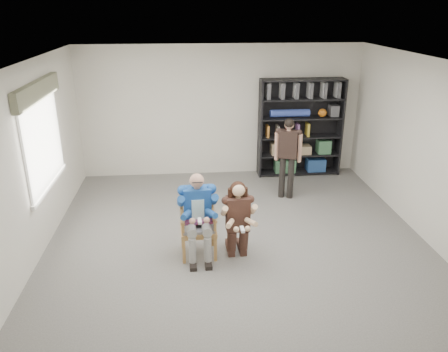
{
  "coord_description": "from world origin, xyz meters",
  "views": [
    {
      "loc": [
        -0.77,
        -5.68,
        3.53
      ],
      "look_at": [
        -0.2,
        0.6,
        1.05
      ],
      "focal_mm": 35.0,
      "sensor_mm": 36.0,
      "label": 1
    }
  ],
  "objects_px": {
    "seated_man": "(198,216)",
    "kneeling_woman": "(238,221)",
    "bookshelf": "(300,128)",
    "standing_man": "(287,159)",
    "armchair": "(198,225)"
  },
  "relations": [
    {
      "from": "armchair",
      "to": "standing_man",
      "type": "distance_m",
      "value": 2.66
    },
    {
      "from": "armchair",
      "to": "kneeling_woman",
      "type": "distance_m",
      "value": 0.6
    },
    {
      "from": "bookshelf",
      "to": "standing_man",
      "type": "relative_size",
      "value": 1.32
    },
    {
      "from": "kneeling_woman",
      "to": "bookshelf",
      "type": "height_order",
      "value": "bookshelf"
    },
    {
      "from": "seated_man",
      "to": "kneeling_woman",
      "type": "distance_m",
      "value": 0.59
    },
    {
      "from": "seated_man",
      "to": "bookshelf",
      "type": "relative_size",
      "value": 0.62
    },
    {
      "from": "armchair",
      "to": "seated_man",
      "type": "height_order",
      "value": "seated_man"
    },
    {
      "from": "seated_man",
      "to": "standing_man",
      "type": "bearing_deg",
      "value": 45.47
    },
    {
      "from": "armchair",
      "to": "standing_man",
      "type": "bearing_deg",
      "value": 45.47
    },
    {
      "from": "bookshelf",
      "to": "seated_man",
      "type": "bearing_deg",
      "value": -125.99
    },
    {
      "from": "bookshelf",
      "to": "standing_man",
      "type": "distance_m",
      "value": 1.4
    },
    {
      "from": "standing_man",
      "to": "kneeling_woman",
      "type": "bearing_deg",
      "value": -100.36
    },
    {
      "from": "seated_man",
      "to": "standing_man",
      "type": "height_order",
      "value": "standing_man"
    },
    {
      "from": "seated_man",
      "to": "kneeling_woman",
      "type": "height_order",
      "value": "seated_man"
    },
    {
      "from": "kneeling_woman",
      "to": "standing_man",
      "type": "bearing_deg",
      "value": 57.76
    }
  ]
}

